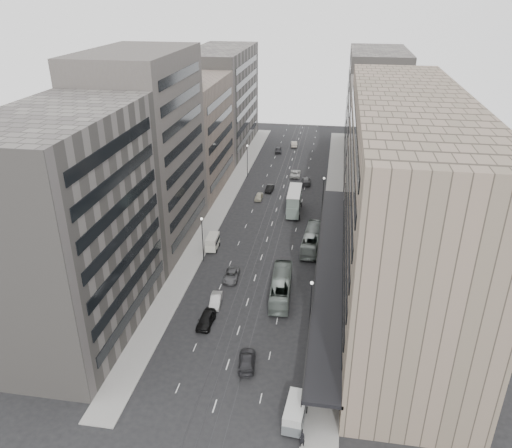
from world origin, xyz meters
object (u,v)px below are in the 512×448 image
Objects in this scene: pedestrian at (302,440)px; bus_far at (312,239)px; vw_microbus at (295,412)px; double_decker at (294,201)px; bus_near at (281,286)px; sedan_0 at (206,319)px; sedan_1 at (216,300)px; sedan_2 at (231,276)px; panel_van at (213,242)px.

bus_far is at bearing -115.82° from pedestrian.
double_decker is at bearing 100.33° from vw_microbus.
sedan_0 is at bearing 40.05° from bus_near.
bus_far is 2.71× the size of sedan_1.
sedan_2 is at bearing 86.96° from sedan_0.
panel_van is at bearing -126.24° from double_decker.
bus_far reaches higher than pedestrian.
vw_microbus is 1.03× the size of sedan_0.
bus_far is 18.04m from panel_van.
sedan_2 is (-8.51, 3.50, -1.01)m from bus_near.
sedan_2 is (-12.22, -13.10, -0.97)m from bus_far.
panel_van is 11.10m from sedan_2.
bus_near is 9.26m from sedan_2.
double_decker is 56.12m from vw_microbus.
sedan_2 is at bearing -93.83° from pedestrian.
pedestrian is (13.92, -30.98, 0.40)m from sedan_2.
vw_microbus is (0.70, -40.87, -0.19)m from bus_far.
bus_far is 24.27m from sedan_1.
bus_near is at bearing 105.12° from vw_microbus.
sedan_1 reaches higher than sedan_2.
panel_van is 2.26× the size of pedestrian.
vw_microbus is 1.03× the size of sedan_2.
bus_far reaches higher than panel_van.
vw_microbus is at bearing -85.53° from double_decker.
sedan_0 is at bearing -97.24° from sedan_2.
pedestrian is (6.38, -59.06, -1.65)m from double_decker.
vw_microbus is 20.80m from sedan_0.
panel_van reaches higher than sedan_2.
bus_near reaches higher than bus_far.
pedestrian is (1.70, -44.08, -0.57)m from bus_far.
bus_near is at bearing 80.95° from bus_far.
vw_microbus is 2.70× the size of pedestrian.
bus_near is 28.02m from pedestrian.
double_decker reaches higher than bus_far.
panel_van is at bearing 117.15° from sedan_2.
vw_microbus is 1.15× the size of sedan_1.
double_decker is at bearing -91.09° from bus_near.
pedestrian is (19.40, -40.61, -0.36)m from panel_van.
vw_microbus is (5.38, -55.85, -1.27)m from double_decker.
panel_van is at bearing -92.49° from pedestrian.
bus_near is 6.51× the size of pedestrian.
sedan_1 is 2.35× the size of pedestrian.
bus_near is 2.47× the size of sedan_2.
sedan_1 is at bearing -104.33° from double_decker.
double_decker is 1.85× the size of vw_microbus.
sedan_2 is (-7.54, -28.08, -2.05)m from double_decker.
vw_microbus is 24.64m from sedan_1.
pedestrian is at bearing -49.52° from sedan_0.
bus_near is 13.05m from sedan_0.
sedan_0 is 12.41m from sedan_2.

